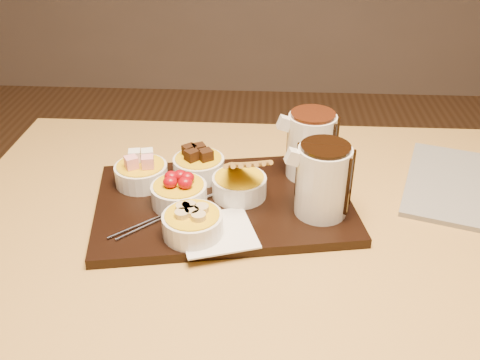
# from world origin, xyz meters

# --- Properties ---
(dining_table) EXTENTS (1.20, 0.80, 0.75)m
(dining_table) POSITION_xyz_m (0.00, 0.00, 0.65)
(dining_table) COLOR #BD9146
(dining_table) RESTS_ON ground
(serving_board) EXTENTS (0.51, 0.38, 0.02)m
(serving_board) POSITION_xyz_m (-0.11, 0.03, 0.76)
(serving_board) COLOR black
(serving_board) RESTS_ON dining_table
(napkin) EXTENTS (0.15, 0.15, 0.00)m
(napkin) POSITION_xyz_m (-0.11, -0.07, 0.77)
(napkin) COLOR white
(napkin) RESTS_ON serving_board
(bowl_marshmallows) EXTENTS (0.10, 0.10, 0.04)m
(bowl_marshmallows) POSITION_xyz_m (-0.27, 0.08, 0.79)
(bowl_marshmallows) COLOR white
(bowl_marshmallows) RESTS_ON serving_board
(bowl_cake) EXTENTS (0.10, 0.10, 0.04)m
(bowl_cake) POSITION_xyz_m (-0.16, 0.12, 0.79)
(bowl_cake) COLOR white
(bowl_cake) RESTS_ON serving_board
(bowl_strawberries) EXTENTS (0.10, 0.10, 0.04)m
(bowl_strawberries) POSITION_xyz_m (-0.18, 0.02, 0.79)
(bowl_strawberries) COLOR white
(bowl_strawberries) RESTS_ON serving_board
(bowl_biscotti) EXTENTS (0.10, 0.10, 0.04)m
(bowl_biscotti) POSITION_xyz_m (-0.08, 0.05, 0.79)
(bowl_biscotti) COLOR white
(bowl_biscotti) RESTS_ON serving_board
(bowl_bananas) EXTENTS (0.10, 0.10, 0.04)m
(bowl_bananas) POSITION_xyz_m (-0.15, -0.07, 0.79)
(bowl_bananas) COLOR white
(bowl_bananas) RESTS_ON serving_board
(pitcher_dark_chocolate) EXTENTS (0.11, 0.11, 0.13)m
(pitcher_dark_chocolate) POSITION_xyz_m (0.07, 0.00, 0.83)
(pitcher_dark_chocolate) COLOR silver
(pitcher_dark_chocolate) RESTS_ON serving_board
(pitcher_milk_chocolate) EXTENTS (0.11, 0.11, 0.13)m
(pitcher_milk_chocolate) POSITION_xyz_m (0.05, 0.13, 0.83)
(pitcher_milk_chocolate) COLOR silver
(pitcher_milk_chocolate) RESTS_ON serving_board
(fondue_skewers) EXTENTS (0.20, 0.21, 0.01)m
(fondue_skewers) POSITION_xyz_m (-0.19, -0.01, 0.77)
(fondue_skewers) COLOR silver
(fondue_skewers) RESTS_ON serving_board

